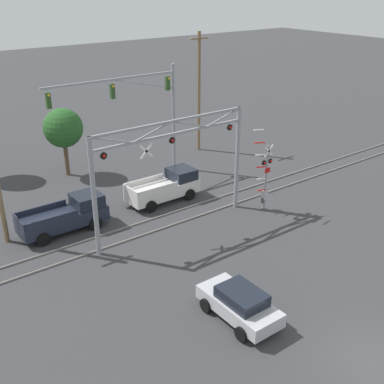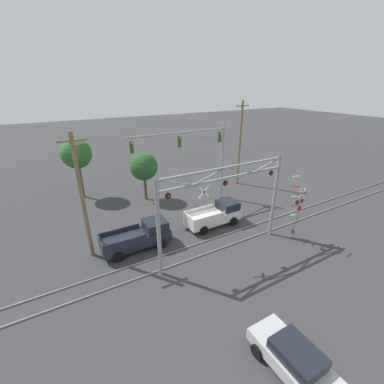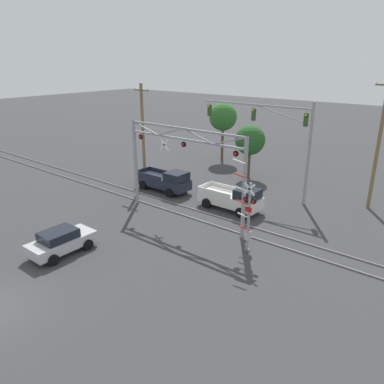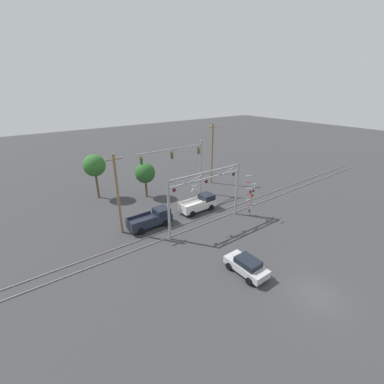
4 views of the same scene
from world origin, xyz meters
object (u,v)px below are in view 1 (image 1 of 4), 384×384
object	(u,v)px
background_tree_beyond_span	(63,128)
crossing_signal_mast	(265,179)
crossing_gantry	(172,160)
utility_pole_right	(199,91)
pickup_truck_following	(67,215)
sedan_waiting	(240,303)
traffic_signal_span	(145,103)
pickup_truck_lead	(166,187)

from	to	relation	value
background_tree_beyond_span	crossing_signal_mast	bearing A→B (deg)	-59.94
crossing_gantry	utility_pole_right	bearing A→B (deg)	46.65
pickup_truck_following	crossing_signal_mast	bearing A→B (deg)	-23.95
sedan_waiting	background_tree_beyond_span	bearing A→B (deg)	87.67
crossing_signal_mast	background_tree_beyond_span	bearing A→B (deg)	120.06
traffic_signal_span	sedan_waiting	bearing A→B (deg)	-108.78
pickup_truck_following	utility_pole_right	bearing A→B (deg)	24.87
traffic_signal_span	pickup_truck_lead	xyz separation A→B (m)	(-1.42, -4.68, -4.75)
crossing_signal_mast	utility_pole_right	distance (m)	13.29
traffic_signal_span	pickup_truck_lead	size ratio (longest dim) A/B	2.03
pickup_truck_lead	sedan_waiting	size ratio (longest dim) A/B	1.26
crossing_gantry	pickup_truck_following	world-z (taller)	crossing_gantry
traffic_signal_span	sedan_waiting	distance (m)	18.80
crossing_gantry	pickup_truck_lead	bearing A→B (deg)	62.17
pickup_truck_following	traffic_signal_span	bearing A→B (deg)	28.51
traffic_signal_span	pickup_truck_following	world-z (taller)	traffic_signal_span
crossing_gantry	background_tree_beyond_span	bearing A→B (deg)	97.62
pickup_truck_lead	background_tree_beyond_span	size ratio (longest dim) A/B	0.97
utility_pole_right	background_tree_beyond_span	size ratio (longest dim) A/B	1.92
crossing_signal_mast	background_tree_beyond_span	xyz separation A→B (m)	(-7.86, 13.58, 1.55)
crossing_gantry	pickup_truck_lead	distance (m)	5.41
crossing_gantry	sedan_waiting	bearing A→B (deg)	-105.68
crossing_signal_mast	background_tree_beyond_span	world-z (taller)	crossing_signal_mast
pickup_truck_following	utility_pole_right	distance (m)	17.62
crossing_signal_mast	traffic_signal_span	bearing A→B (deg)	106.34
traffic_signal_span	sedan_waiting	xyz separation A→B (m)	(-5.84, -17.18, -4.93)
crossing_gantry	crossing_signal_mast	size ratio (longest dim) A/B	1.81
crossing_gantry	background_tree_beyond_span	size ratio (longest dim) A/B	1.97
traffic_signal_span	background_tree_beyond_span	world-z (taller)	traffic_signal_span
pickup_truck_lead	sedan_waiting	distance (m)	13.26
crossing_signal_mast	background_tree_beyond_span	distance (m)	15.77
sedan_waiting	utility_pole_right	size ratio (longest dim) A/B	0.40
sedan_waiting	background_tree_beyond_span	distance (m)	21.19
traffic_signal_span	utility_pole_right	world-z (taller)	utility_pole_right
crossing_gantry	crossing_signal_mast	distance (m)	6.78
crossing_gantry	utility_pole_right	world-z (taller)	utility_pole_right
sedan_waiting	traffic_signal_span	bearing A→B (deg)	71.22
pickup_truck_lead	traffic_signal_span	bearing A→B (deg)	73.06
crossing_gantry	crossing_signal_mast	world-z (taller)	crossing_gantry
utility_pole_right	sedan_waiting	bearing A→B (deg)	-122.89
crossing_signal_mast	pickup_truck_following	xyz separation A→B (m)	(-11.51, 5.11, -1.24)
crossing_gantry	sedan_waiting	size ratio (longest dim) A/B	2.57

